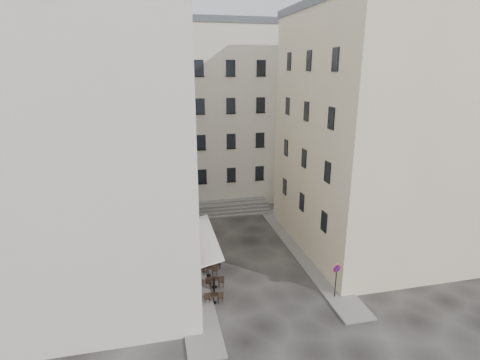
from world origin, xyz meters
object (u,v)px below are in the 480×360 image
object	(u,v)px
bistro_table_b	(214,282)
pedestrian	(218,260)
bistro_table_a	(214,297)
no_parking_sign	(336,275)

from	to	relation	value
bistro_table_b	pedestrian	xyz separation A→B (m)	(0.64, 2.27, 0.34)
bistro_table_b	bistro_table_a	bearing A→B (deg)	-100.82
no_parking_sign	bistro_table_a	bearing A→B (deg)	158.58
bistro_table_b	no_parking_sign	bearing A→B (deg)	-21.83
bistro_table_a	pedestrian	xyz separation A→B (m)	(0.96, 3.96, 0.37)
bistro_table_a	bistro_table_b	bearing A→B (deg)	79.18
bistro_table_a	pedestrian	size ratio (longest dim) A/B	0.74
no_parking_sign	bistro_table_b	xyz separation A→B (m)	(-7.23, 2.90, -1.25)
no_parking_sign	bistro_table_a	world-z (taller)	no_parking_sign
bistro_table_b	pedestrian	bearing A→B (deg)	74.30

